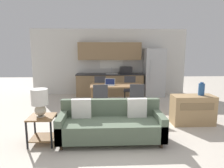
{
  "coord_description": "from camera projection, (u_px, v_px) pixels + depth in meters",
  "views": [
    {
      "loc": [
        -0.27,
        -3.75,
        1.85
      ],
      "look_at": [
        -0.04,
        1.5,
        0.95
      ],
      "focal_mm": 32.0,
      "sensor_mm": 36.0,
      "label": 1
    }
  ],
  "objects": [
    {
      "name": "wall_back",
      "position": [
        110.0,
        62.0,
        8.35
      ],
      "size": [
        6.4,
        0.07,
        2.7
      ],
      "color": "silver",
      "rests_on": "ground_plane"
    },
    {
      "name": "credenza",
      "position": [
        193.0,
        110.0,
        5.01
      ],
      "size": [
        1.03,
        0.47,
        0.73
      ],
      "color": "tan",
      "rests_on": "ground_plane"
    },
    {
      "name": "side_table",
      "position": [
        42.0,
        125.0,
        3.95
      ],
      "size": [
        0.49,
        0.49,
        0.56
      ],
      "color": "brown",
      "rests_on": "ground_plane"
    },
    {
      "name": "dining_table",
      "position": [
        116.0,
        87.0,
        6.26
      ],
      "size": [
        1.61,
        0.81,
        0.77
      ],
      "color": "olive",
      "rests_on": "ground_plane"
    },
    {
      "name": "vase",
      "position": [
        201.0,
        89.0,
        4.95
      ],
      "size": [
        0.15,
        0.15,
        0.33
      ],
      "color": "#234C84",
      "rests_on": "credenza"
    },
    {
      "name": "kitchen_counter",
      "position": [
        110.0,
        75.0,
        8.14
      ],
      "size": [
        2.7,
        0.65,
        2.15
      ],
      "color": "#8E704C",
      "rests_on": "ground_plane"
    },
    {
      "name": "dining_chair_far_left",
      "position": [
        100.0,
        88.0,
        7.03
      ],
      "size": [
        0.44,
        0.44,
        0.93
      ],
      "rotation": [
        0.0,
        0.0,
        0.04
      ],
      "color": "#38383D",
      "rests_on": "ground_plane"
    },
    {
      "name": "dining_chair_far_right",
      "position": [
        130.0,
        88.0,
        7.05
      ],
      "size": [
        0.48,
        0.48,
        0.93
      ],
      "rotation": [
        0.0,
        0.0,
        -0.14
      ],
      "color": "#38383D",
      "rests_on": "ground_plane"
    },
    {
      "name": "ground_plane",
      "position": [
        117.0,
        143.0,
        4.02
      ],
      "size": [
        20.0,
        20.0,
        0.0
      ],
      "primitive_type": "plane",
      "color": "beige"
    },
    {
      "name": "dining_chair_near_right",
      "position": [
        136.0,
        98.0,
        5.59
      ],
      "size": [
        0.43,
        0.43,
        0.93
      ],
      "rotation": [
        0.0,
        0.0,
        3.12
      ],
      "color": "#38383D",
      "rests_on": "ground_plane"
    },
    {
      "name": "dining_chair_near_left",
      "position": [
        100.0,
        99.0,
        5.53
      ],
      "size": [
        0.48,
        0.48,
        0.93
      ],
      "rotation": [
        0.0,
        0.0,
        3.29
      ],
      "color": "#38383D",
      "rests_on": "ground_plane"
    },
    {
      "name": "refrigerator",
      "position": [
        154.0,
        72.0,
        8.08
      ],
      "size": [
        0.78,
        0.77,
        1.91
      ],
      "color": "#B7BABC",
      "rests_on": "ground_plane"
    },
    {
      "name": "table_lamp",
      "position": [
        40.0,
        100.0,
        3.84
      ],
      "size": [
        0.32,
        0.32,
        0.55
      ],
      "color": "#B2A893",
      "rests_on": "side_table"
    },
    {
      "name": "laptop",
      "position": [
        110.0,
        83.0,
        6.2
      ],
      "size": [
        0.36,
        0.31,
        0.2
      ],
      "rotation": [
        0.0,
        0.0,
        -0.18
      ],
      "color": "#B7BABC",
      "rests_on": "dining_table"
    },
    {
      "name": "couch",
      "position": [
        111.0,
        124.0,
        4.12
      ],
      "size": [
        2.1,
        0.8,
        0.85
      ],
      "color": "#3D2D1E",
      "rests_on": "ground_plane"
    }
  ]
}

